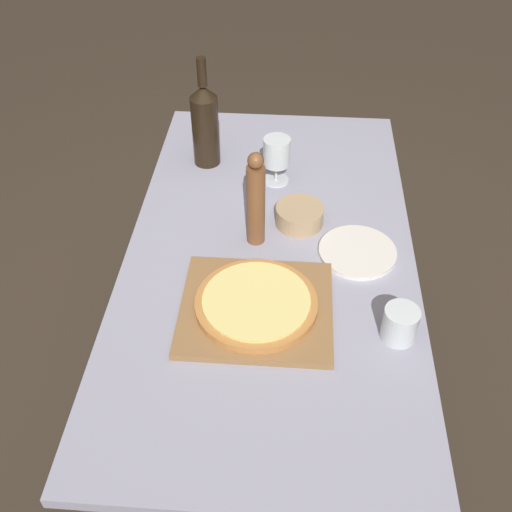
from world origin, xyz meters
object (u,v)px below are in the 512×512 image
at_px(small_bowl, 299,216).
at_px(wine_bottle, 205,124).
at_px(pizza, 256,303).
at_px(wine_glass, 277,153).
at_px(pepper_mill, 256,201).

bearing_deg(small_bowl, wine_bottle, 135.96).
distance_m(pizza, wine_glass, 0.55).
xyz_separation_m(pepper_mill, small_bowl, (0.12, 0.08, -0.11)).
relative_size(wine_bottle, pepper_mill, 1.25).
bearing_deg(pizza, small_bowl, 74.26).
height_order(wine_bottle, wine_glass, wine_bottle).
distance_m(pizza, wine_bottle, 0.67).
bearing_deg(wine_glass, wine_bottle, 158.44).
bearing_deg(pepper_mill, wine_bottle, 116.31).
height_order(pizza, wine_bottle, wine_bottle).
height_order(pizza, pepper_mill, pepper_mill).
distance_m(pizza, pepper_mill, 0.28).
bearing_deg(wine_bottle, pizza, -72.16).
relative_size(wine_bottle, wine_glass, 2.37).
bearing_deg(pizza, wine_bottle, 107.84).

